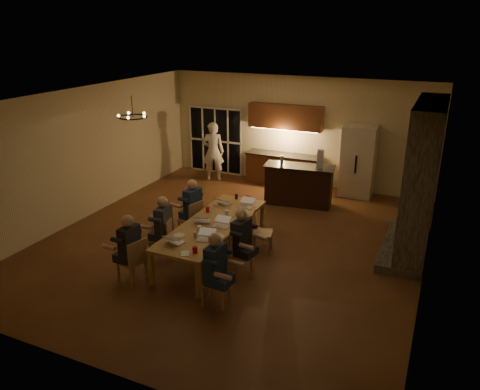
% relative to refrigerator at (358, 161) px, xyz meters
% --- Properties ---
extents(floor, '(9.00, 9.00, 0.00)m').
position_rel_refrigerator_xyz_m(floor, '(-1.90, -4.15, -1.00)').
color(floor, brown).
rests_on(floor, ground).
extents(back_wall, '(8.00, 0.04, 3.20)m').
position_rel_refrigerator_xyz_m(back_wall, '(-1.90, 0.37, 0.60)').
color(back_wall, beige).
rests_on(back_wall, ground).
extents(left_wall, '(0.04, 9.00, 3.20)m').
position_rel_refrigerator_xyz_m(left_wall, '(-5.92, -4.15, 0.60)').
color(left_wall, beige).
rests_on(left_wall, ground).
extents(right_wall, '(0.04, 9.00, 3.20)m').
position_rel_refrigerator_xyz_m(right_wall, '(2.12, -4.15, 0.60)').
color(right_wall, beige).
rests_on(right_wall, ground).
extents(ceiling, '(8.00, 9.00, 0.04)m').
position_rel_refrigerator_xyz_m(ceiling, '(-1.90, -4.15, 2.22)').
color(ceiling, white).
rests_on(ceiling, back_wall).
extents(french_doors, '(1.86, 0.08, 2.10)m').
position_rel_refrigerator_xyz_m(french_doors, '(-4.60, 0.32, 0.05)').
color(french_doors, black).
rests_on(french_doors, ground).
extents(fireplace, '(0.58, 2.50, 3.20)m').
position_rel_refrigerator_xyz_m(fireplace, '(1.80, -2.95, 0.60)').
color(fireplace, '#726759').
rests_on(fireplace, ground).
extents(kitchenette, '(2.24, 0.68, 2.40)m').
position_rel_refrigerator_xyz_m(kitchenette, '(-2.20, 0.05, 0.20)').
color(kitchenette, '#5E2F1A').
rests_on(kitchenette, ground).
extents(refrigerator, '(0.90, 0.68, 2.00)m').
position_rel_refrigerator_xyz_m(refrigerator, '(0.00, 0.00, 0.00)').
color(refrigerator, beige).
rests_on(refrigerator, ground).
extents(dining_table, '(1.10, 3.21, 0.75)m').
position_rel_refrigerator_xyz_m(dining_table, '(-2.00, -4.91, -0.62)').
color(dining_table, tan).
rests_on(dining_table, ground).
extents(bar_island, '(1.90, 0.89, 1.08)m').
position_rel_refrigerator_xyz_m(bar_island, '(-1.28, -1.34, -0.46)').
color(bar_island, black).
rests_on(bar_island, ground).
extents(chair_left_near, '(0.53, 0.53, 0.89)m').
position_rel_refrigerator_xyz_m(chair_left_near, '(-2.92, -6.48, -0.55)').
color(chair_left_near, tan).
rests_on(chair_left_near, ground).
extents(chair_left_mid, '(0.54, 0.54, 0.89)m').
position_rel_refrigerator_xyz_m(chair_left_mid, '(-2.93, -5.45, -0.55)').
color(chair_left_mid, tan).
rests_on(chair_left_mid, ground).
extents(chair_left_far, '(0.53, 0.53, 0.89)m').
position_rel_refrigerator_xyz_m(chair_left_far, '(-2.89, -4.33, -0.55)').
color(chair_left_far, tan).
rests_on(chair_left_far, ground).
extents(chair_right_near, '(0.50, 0.50, 0.89)m').
position_rel_refrigerator_xyz_m(chair_right_near, '(-1.14, -6.49, -0.55)').
color(chair_right_near, tan).
rests_on(chair_right_near, ground).
extents(chair_right_mid, '(0.56, 0.56, 0.89)m').
position_rel_refrigerator_xyz_m(chair_right_mid, '(-1.12, -5.38, -0.55)').
color(chair_right_mid, tan).
rests_on(chair_right_mid, ground).
extents(chair_right_far, '(0.52, 0.52, 0.89)m').
position_rel_refrigerator_xyz_m(chair_right_far, '(-1.15, -4.32, -0.55)').
color(chair_right_far, tan).
rests_on(chair_right_far, ground).
extents(person_left_near, '(0.62, 0.62, 1.38)m').
position_rel_refrigerator_xyz_m(person_left_near, '(-2.89, -6.51, -0.31)').
color(person_left_near, '#23252E').
rests_on(person_left_near, ground).
extents(person_right_near, '(0.63, 0.63, 1.38)m').
position_rel_refrigerator_xyz_m(person_right_near, '(-1.11, -6.55, -0.31)').
color(person_right_near, '#1F314D').
rests_on(person_right_near, ground).
extents(person_left_mid, '(0.66, 0.66, 1.38)m').
position_rel_refrigerator_xyz_m(person_left_mid, '(-2.85, -5.45, -0.31)').
color(person_left_mid, '#35393F').
rests_on(person_left_mid, ground).
extents(person_right_mid, '(0.70, 0.70, 1.38)m').
position_rel_refrigerator_xyz_m(person_right_mid, '(-1.15, -5.39, -0.31)').
color(person_right_mid, '#23252E').
rests_on(person_right_mid, ground).
extents(person_left_far, '(0.70, 0.70, 1.38)m').
position_rel_refrigerator_xyz_m(person_left_far, '(-2.84, -4.28, -0.31)').
color(person_left_far, '#1F314D').
rests_on(person_left_far, ground).
extents(standing_person, '(0.78, 0.65, 1.82)m').
position_rel_refrigerator_xyz_m(standing_person, '(-4.30, -0.43, -0.09)').
color(standing_person, white).
rests_on(standing_person, ground).
extents(chandelier, '(0.62, 0.62, 0.03)m').
position_rel_refrigerator_xyz_m(chandelier, '(-3.97, -4.70, 1.75)').
color(chandelier, black).
rests_on(chandelier, ceiling).
extents(laptop_a, '(0.38, 0.35, 0.23)m').
position_rel_refrigerator_xyz_m(laptop_a, '(-2.23, -6.00, -0.14)').
color(laptop_a, silver).
rests_on(laptop_a, dining_table).
extents(laptop_b, '(0.37, 0.34, 0.23)m').
position_rel_refrigerator_xyz_m(laptop_b, '(-1.75, -5.69, -0.14)').
color(laptop_b, silver).
rests_on(laptop_b, dining_table).
extents(laptop_c, '(0.39, 0.36, 0.23)m').
position_rel_refrigerator_xyz_m(laptop_c, '(-2.23, -4.93, -0.14)').
color(laptop_c, silver).
rests_on(laptop_c, dining_table).
extents(laptop_d, '(0.33, 0.29, 0.23)m').
position_rel_refrigerator_xyz_m(laptop_d, '(-1.77, -5.01, -0.14)').
color(laptop_d, silver).
rests_on(laptop_d, dining_table).
extents(laptop_e, '(0.39, 0.36, 0.23)m').
position_rel_refrigerator_xyz_m(laptop_e, '(-2.26, -3.83, -0.14)').
color(laptop_e, silver).
rests_on(laptop_e, dining_table).
extents(laptop_f, '(0.32, 0.28, 0.23)m').
position_rel_refrigerator_xyz_m(laptop_f, '(-1.73, -3.83, -0.14)').
color(laptop_f, silver).
rests_on(laptop_f, dining_table).
extents(mug_front, '(0.09, 0.09, 0.10)m').
position_rel_refrigerator_xyz_m(mug_front, '(-2.07, -5.37, -0.20)').
color(mug_front, white).
rests_on(mug_front, dining_table).
extents(mug_mid, '(0.08, 0.08, 0.10)m').
position_rel_refrigerator_xyz_m(mug_mid, '(-1.92, -4.41, -0.20)').
color(mug_mid, white).
rests_on(mug_mid, dining_table).
extents(mug_back, '(0.07, 0.07, 0.10)m').
position_rel_refrigerator_xyz_m(mug_back, '(-2.33, -4.13, -0.20)').
color(mug_back, white).
rests_on(mug_back, dining_table).
extents(redcup_near, '(0.09, 0.09, 0.12)m').
position_rel_refrigerator_xyz_m(redcup_near, '(-1.68, -6.23, -0.19)').
color(redcup_near, red).
rests_on(redcup_near, dining_table).
extents(redcup_mid, '(0.08, 0.08, 0.12)m').
position_rel_refrigerator_xyz_m(redcup_mid, '(-2.37, -4.44, -0.19)').
color(redcup_mid, red).
rests_on(redcup_mid, dining_table).
extents(redcup_far, '(0.10, 0.10, 0.12)m').
position_rel_refrigerator_xyz_m(redcup_far, '(-1.84, -3.46, -0.19)').
color(redcup_far, red).
rests_on(redcup_far, dining_table).
extents(can_silver, '(0.06, 0.06, 0.12)m').
position_rel_refrigerator_xyz_m(can_silver, '(-1.98, -5.69, -0.19)').
color(can_silver, '#B2B2B7').
rests_on(can_silver, dining_table).
extents(can_cola, '(0.07, 0.07, 0.12)m').
position_rel_refrigerator_xyz_m(can_cola, '(-2.14, -3.47, -0.19)').
color(can_cola, '#3F0F0C').
rests_on(can_cola, dining_table).
extents(plate_near, '(0.25, 0.25, 0.02)m').
position_rel_refrigerator_xyz_m(plate_near, '(-1.60, -5.48, -0.24)').
color(plate_near, white).
rests_on(plate_near, dining_table).
extents(plate_left, '(0.23, 0.23, 0.02)m').
position_rel_refrigerator_xyz_m(plate_left, '(-2.31, -5.74, -0.24)').
color(plate_left, white).
rests_on(plate_left, dining_table).
extents(plate_far, '(0.26, 0.26, 0.02)m').
position_rel_refrigerator_xyz_m(plate_far, '(-1.63, -4.18, -0.24)').
color(plate_far, white).
rests_on(plate_far, dining_table).
extents(notepad, '(0.23, 0.25, 0.01)m').
position_rel_refrigerator_xyz_m(notepad, '(-1.82, -6.34, -0.24)').
color(notepad, white).
rests_on(notepad, dining_table).
extents(bar_bottle, '(0.09, 0.09, 0.24)m').
position_rel_refrigerator_xyz_m(bar_bottle, '(-1.76, -1.39, 0.20)').
color(bar_bottle, '#99999E').
rests_on(bar_bottle, bar_island).
extents(bar_blender, '(0.16, 0.16, 0.48)m').
position_rel_refrigerator_xyz_m(bar_blender, '(-0.75, -1.30, 0.32)').
color(bar_blender, silver).
rests_on(bar_blender, bar_island).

